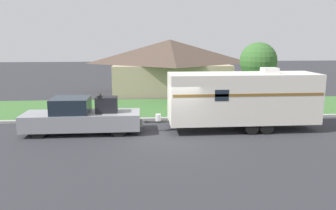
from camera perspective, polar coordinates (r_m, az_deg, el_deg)
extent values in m
plane|color=#2D2D33|center=(16.18, 1.20, -5.74)|extent=(120.00, 120.00, 0.00)
cube|color=#999993|center=(19.76, 0.08, -2.40)|extent=(80.00, 0.30, 0.14)
cube|color=#3D6B33|center=(23.33, -0.68, -0.43)|extent=(80.00, 7.00, 0.03)
cube|color=tan|center=(30.68, 0.33, 4.83)|extent=(10.11, 7.52, 2.64)
pyramid|color=#4C3D33|center=(30.51, 0.34, 9.31)|extent=(10.92, 8.13, 2.16)
cube|color=#4C3828|center=(27.03, 1.04, 3.40)|extent=(1.00, 0.06, 2.10)
cylinder|color=black|center=(17.23, -21.70, -3.94)|extent=(0.90, 0.28, 0.90)
cylinder|color=black|center=(18.67, -20.35, -2.72)|extent=(0.90, 0.28, 0.90)
cylinder|color=black|center=(16.51, -8.63, -3.89)|extent=(0.90, 0.28, 0.90)
cylinder|color=black|center=(18.01, -8.31, -2.62)|extent=(0.90, 0.28, 0.90)
cube|color=gray|center=(17.68, -18.45, -2.64)|extent=(3.55, 1.91, 0.83)
cube|color=#19232D|center=(17.37, -16.57, -0.05)|extent=(1.85, 1.75, 0.78)
cube|color=gray|center=(17.22, -8.86, -2.55)|extent=(2.35, 1.91, 0.83)
cube|color=#333333|center=(17.24, -4.72, -3.44)|extent=(0.12, 1.72, 0.20)
cube|color=black|center=(17.09, -10.67, 0.08)|extent=(1.08, 0.80, 0.80)
cube|color=black|center=(17.05, -11.88, 1.65)|extent=(0.10, 0.88, 0.08)
cylinder|color=black|center=(17.20, 14.38, -3.86)|extent=(0.70, 0.22, 0.70)
cylinder|color=black|center=(19.06, 12.41, -2.31)|extent=(0.70, 0.22, 0.70)
cylinder|color=black|center=(17.47, 16.77, -3.76)|extent=(0.70, 0.22, 0.70)
cylinder|color=black|center=(19.30, 14.60, -2.24)|extent=(0.70, 0.22, 0.70)
cube|color=silver|center=(17.77, 12.82, 1.29)|extent=(7.79, 2.30, 2.57)
cube|color=brown|center=(16.64, 14.05, 1.69)|extent=(7.63, 0.01, 0.14)
cube|color=#383838|center=(17.23, -1.94, -2.93)|extent=(1.29, 0.12, 0.10)
cylinder|color=silver|center=(17.17, -1.73, -2.19)|extent=(0.28, 0.28, 0.36)
cube|color=silver|center=(18.06, 17.28, 5.78)|extent=(0.80, 0.68, 0.28)
cube|color=#19232D|center=(16.24, 9.36, 1.65)|extent=(0.70, 0.01, 0.56)
cylinder|color=brown|center=(21.37, 14.62, -0.36)|extent=(0.09, 0.09, 1.13)
cube|color=black|center=(21.25, 14.71, 1.42)|extent=(0.48, 0.20, 0.22)
cylinder|color=brown|center=(25.01, 15.20, 2.55)|extent=(0.24, 0.24, 2.26)
sphere|color=#38662D|center=(24.80, 15.45, 7.43)|extent=(2.67, 2.67, 2.67)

